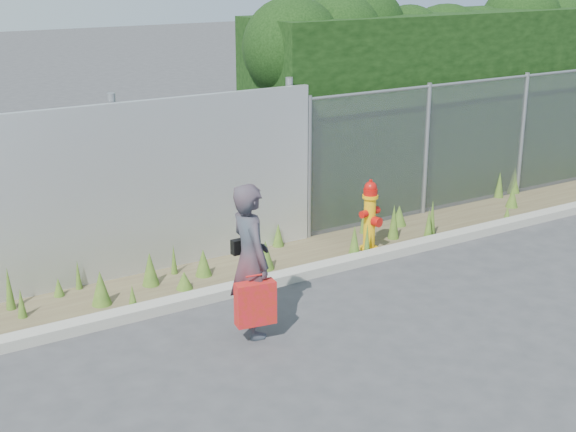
# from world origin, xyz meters

# --- Properties ---
(ground) EXTENTS (80.00, 80.00, 0.00)m
(ground) POSITION_xyz_m (0.00, 0.00, 0.00)
(ground) COLOR #37373A
(ground) RESTS_ON ground
(curb) EXTENTS (16.00, 0.22, 0.12)m
(curb) POSITION_xyz_m (0.00, 1.80, 0.06)
(curb) COLOR gray
(curb) RESTS_ON ground
(weed_strip) EXTENTS (16.00, 1.35, 0.54)m
(weed_strip) POSITION_xyz_m (-0.46, 2.40, 0.13)
(weed_strip) COLOR brown
(weed_strip) RESTS_ON ground
(chainlink_fence) EXTENTS (6.50, 0.07, 2.05)m
(chainlink_fence) POSITION_xyz_m (4.25, 3.00, 1.03)
(chainlink_fence) COLOR gray
(chainlink_fence) RESTS_ON ground
(hedge) EXTENTS (7.55, 1.92, 3.52)m
(hedge) POSITION_xyz_m (4.37, 4.04, 1.93)
(hedge) COLOR black
(hedge) RESTS_ON ground
(fire_hydrant) EXTENTS (0.34, 0.30, 1.01)m
(fire_hydrant) POSITION_xyz_m (1.46, 2.12, 0.49)
(fire_hydrant) COLOR #ECAB0C
(fire_hydrant) RESTS_ON ground
(woman) EXTENTS (0.45, 0.64, 1.66)m
(woman) POSITION_xyz_m (-1.15, 0.79, 0.83)
(woman) COLOR #0E4D5A
(woman) RESTS_ON ground
(red_tote_bag) EXTENTS (0.42, 0.15, 0.55)m
(red_tote_bag) POSITION_xyz_m (-1.22, 0.57, 0.44)
(red_tote_bag) COLOR #A52B09
(black_shoulder_bag) EXTENTS (0.21, 0.09, 0.16)m
(black_shoulder_bag) POSITION_xyz_m (-1.15, 0.98, 0.93)
(black_shoulder_bag) COLOR black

